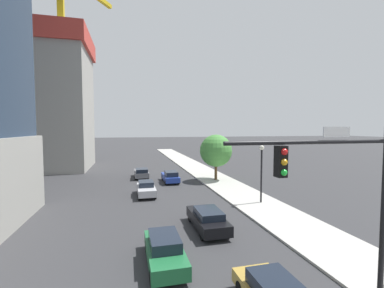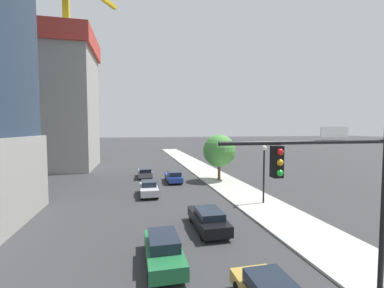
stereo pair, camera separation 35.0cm
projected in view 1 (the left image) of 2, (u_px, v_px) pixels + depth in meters
sidewalk at (246, 197)px, 25.63m from camera, size 4.68×120.00×0.15m
construction_building at (38, 93)px, 42.51m from camera, size 20.21×14.00×31.34m
traffic_light_pole at (342, 185)px, 9.16m from camera, size 6.58×0.48×6.85m
street_lamp at (261, 165)px, 23.27m from camera, size 0.44×0.44×5.23m
street_tree at (216, 151)px, 33.65m from camera, size 4.24×4.24×5.96m
car_black at (208, 219)px, 17.50m from camera, size 1.86×4.77×1.44m
car_silver at (146, 188)px, 26.31m from camera, size 1.76×4.24×1.48m
car_green at (165, 250)px, 13.01m from camera, size 1.76×4.50×1.49m
car_blue at (170, 177)px, 32.87m from camera, size 1.78×4.62×1.49m
car_gray at (141, 173)px, 35.73m from camera, size 1.86×4.61×1.45m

